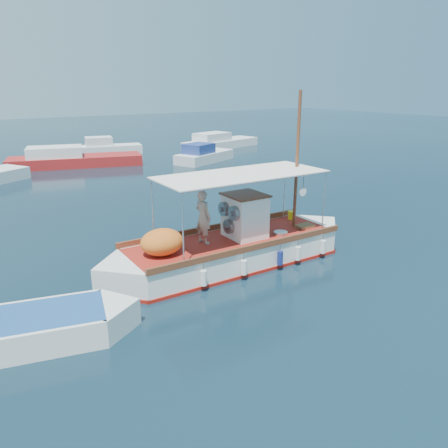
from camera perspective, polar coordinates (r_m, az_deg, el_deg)
ground at (r=16.53m, az=2.47°, el=-4.28°), size 160.00×160.00×0.00m
fishing_caique at (r=15.73m, az=0.97°, el=-3.28°), size 10.21×3.05×6.23m
dinghy at (r=12.32m, az=-27.19°, el=-12.77°), size 6.53×3.03×1.64m
bg_boat_n at (r=36.97m, az=-19.28°, el=7.88°), size 10.51×5.50×1.80m
bg_boat_ne at (r=37.01m, az=-2.71°, el=8.86°), size 6.03×4.18×1.80m
bg_boat_e at (r=45.45m, az=-0.64°, el=10.53°), size 9.08×4.45×1.80m
bg_boat_far_n at (r=42.82m, az=-15.03°, el=9.49°), size 6.20×3.28×1.80m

